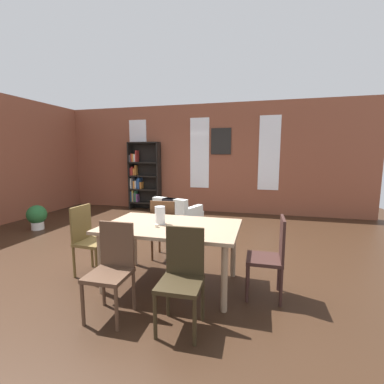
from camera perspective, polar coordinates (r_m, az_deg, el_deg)
The scene contains 18 objects.
ground_plane at distance 4.61m, azimuth -8.92°, elevation -12.92°, with size 10.69×10.69×0.00m, color #321F13.
back_wall_brick at distance 7.75m, azimuth 1.75°, elevation 7.19°, with size 9.22×0.12×3.05m, color brown.
window_pane_0 at distance 8.33m, azimuth -11.45°, elevation 8.14°, with size 0.55×0.02×1.98m, color white.
window_pane_1 at distance 7.68m, azimuth 1.63°, elevation 8.32°, with size 0.55×0.02×1.98m, color white.
window_pane_2 at distance 7.47m, azimuth 16.25°, elevation 8.01°, with size 0.55×0.02×1.98m, color white.
dining_table at distance 3.35m, azimuth -4.50°, elevation -8.47°, with size 1.66×1.05×0.78m.
vase_on_table at distance 3.35m, azimuth -6.88°, elevation -4.99°, with size 0.13×0.13×0.23m, color silver.
tealight_candle_0 at distance 3.24m, azimuth -7.60°, elevation -7.20°, with size 0.04×0.04×0.04m, color silver.
dining_chair_near_left at distance 2.93m, azimuth -16.79°, elevation -15.01°, with size 0.41×0.41×0.95m.
dining_chair_far_left at distance 4.21m, azimuth -5.84°, elevation -7.58°, with size 0.42×0.42×0.95m.
dining_chair_head_left at distance 3.96m, azimuth -21.34°, elevation -9.09°, with size 0.42×0.42×0.95m.
dining_chair_near_right at distance 2.64m, azimuth -2.15°, elevation -17.32°, with size 0.41×0.41×0.95m.
dining_chair_head_right at distance 3.24m, azimuth 16.64°, elevation -12.74°, with size 0.41×0.41×0.95m.
bookshelf_tall at distance 8.12m, azimuth -10.61°, elevation 3.33°, with size 0.96×0.30×2.01m.
armchair_white at distance 5.78m, azimuth -3.11°, elevation -5.61°, with size 1.00×1.00×0.75m.
potted_plant_by_shelf at distance 6.78m, azimuth -30.36°, elevation -4.48°, with size 0.41×0.41×0.54m.
striped_rug at distance 5.53m, azimuth -3.70°, elevation -9.19°, with size 1.40×0.82×0.01m.
framed_picture at distance 7.57m, azimuth 6.26°, elevation 10.78°, with size 0.56×0.03×0.72m, color black.
Camera 1 is at (1.77, -3.93, 1.64)m, focal length 24.83 mm.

